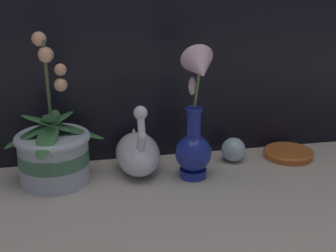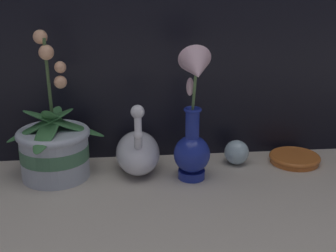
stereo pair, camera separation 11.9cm
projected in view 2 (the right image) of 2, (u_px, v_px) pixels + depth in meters
ground_plane at (180, 189)px, 1.13m from camera, size 2.80×2.80×0.00m
orchid_potted_plant at (54, 147)px, 1.18m from camera, size 0.25×0.25×0.37m
swan_figurine at (138, 150)px, 1.22m from camera, size 0.11×0.19×0.20m
blue_vase at (193, 129)px, 1.14m from camera, size 0.09×0.14×0.35m
glass_sphere at (237, 152)px, 1.27m from camera, size 0.07×0.07×0.07m
amber_dish at (295, 158)px, 1.28m from camera, size 0.14×0.14×0.02m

